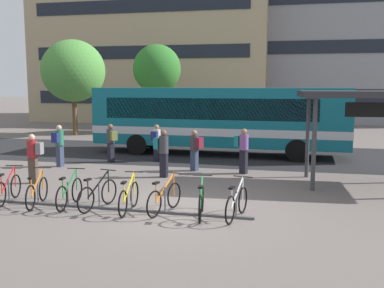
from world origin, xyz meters
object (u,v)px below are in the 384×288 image
city_bus (220,118)px  parked_bicycle_red_0 (8,189)px  parked_bicycle_yellow_4 (129,198)px  commuter_olive_pack_4 (111,140)px  parked_bicycle_green_6 (201,202)px  commuter_navy_pack_5 (156,140)px  parked_bicycle_green_2 (70,193)px  commuter_grey_pack_6 (33,155)px  parked_bicycle_black_3 (98,195)px  commuter_navy_pack_1 (59,143)px  parked_bicycle_orange_5 (164,198)px  commuter_teal_pack_3 (163,150)px  commuter_maroon_pack_0 (195,148)px  street_tree_1 (157,69)px  parked_bicycle_white_7 (237,204)px  street_tree_0 (73,71)px  parked_bicycle_orange_1 (37,192)px  commuter_teal_pack_2 (243,148)px

city_bus → parked_bicycle_red_0: 10.99m
parked_bicycle_yellow_4 → commuter_olive_pack_4: commuter_olive_pack_4 is taller
parked_bicycle_green_6 → commuter_navy_pack_5: size_ratio=1.06×
parked_bicycle_green_2 → commuter_grey_pack_6: 3.57m
parked_bicycle_black_3 → commuter_navy_pack_1: 6.81m
parked_bicycle_orange_5 → commuter_navy_pack_1: commuter_navy_pack_1 is taller
commuter_navy_pack_1 → commuter_olive_pack_4: size_ratio=1.03×
commuter_teal_pack_3 → commuter_olive_pack_4: size_ratio=1.04×
commuter_maroon_pack_0 → parked_bicycle_red_0: bearing=81.1°
commuter_teal_pack_3 → street_tree_1: size_ratio=0.28×
city_bus → commuter_navy_pack_1: city_bus is taller
parked_bicycle_white_7 → street_tree_0: bearing=49.6°
parked_bicycle_orange_1 → commuter_navy_pack_1: 6.01m
parked_bicycle_orange_5 → parked_bicycle_white_7: same height
commuter_maroon_pack_0 → commuter_grey_pack_6: size_ratio=0.95×
parked_bicycle_orange_1 → commuter_navy_pack_1: commuter_navy_pack_1 is taller
parked_bicycle_red_0 → street_tree_0: size_ratio=0.27×
commuter_navy_pack_1 → commuter_maroon_pack_0: bearing=-78.8°
commuter_navy_pack_1 → commuter_navy_pack_5: 4.09m
parked_bicycle_red_0 → city_bus: bearing=-36.4°
commuter_olive_pack_4 → street_tree_1: bearing=-45.7°
parked_bicycle_black_3 → commuter_navy_pack_5: size_ratio=1.04×
parked_bicycle_orange_5 → commuter_grey_pack_6: bearing=80.5°
commuter_navy_pack_1 → parked_bicycle_black_3: bearing=-134.7°
commuter_olive_pack_4 → parked_bicycle_orange_5: bearing=159.2°
parked_bicycle_green_6 → commuter_teal_pack_2: (0.51, 5.76, 0.61)m
parked_bicycle_green_2 → parked_bicycle_green_6: 3.72m
commuter_maroon_pack_0 → street_tree_1: 14.90m
commuter_teal_pack_2 → street_tree_0: (-12.15, 10.52, 3.26)m
parked_bicycle_green_2 → parked_bicycle_green_6: size_ratio=1.00×
commuter_navy_pack_1 → commuter_teal_pack_3: 4.84m
parked_bicycle_white_7 → street_tree_1: size_ratio=0.28×
parked_bicycle_green_2 → parked_bicycle_orange_5: size_ratio=1.03×
parked_bicycle_white_7 → commuter_olive_pack_4: 9.33m
parked_bicycle_green_6 → commuter_teal_pack_2: 5.81m
street_tree_0 → commuter_olive_pack_4: bearing=-55.5°
commuter_grey_pack_6 → parked_bicycle_green_2: bearing=131.3°
city_bus → parked_bicycle_white_7: size_ratio=7.16×
commuter_maroon_pack_0 → commuter_grey_pack_6: commuter_grey_pack_6 is taller
parked_bicycle_green_2 → parked_bicycle_green_6: (3.71, -0.19, 0.00)m
parked_bicycle_green_2 → commuter_teal_pack_3: 4.59m
parked_bicycle_yellow_4 → commuter_navy_pack_1: size_ratio=1.00×
commuter_navy_pack_5 → street_tree_0: (-8.19, 8.59, 3.32)m
commuter_teal_pack_2 → commuter_teal_pack_3: bearing=-130.1°
parked_bicycle_yellow_4 → commuter_navy_pack_5: bearing=8.3°
parked_bicycle_black_3 → street_tree_1: 19.92m
commuter_olive_pack_4 → street_tree_1: street_tree_1 is taller
city_bus → street_tree_1: 11.19m
commuter_grey_pack_6 → city_bus: bearing=-130.3°
commuter_navy_pack_5 → parked_bicycle_green_2: bearing=-175.1°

